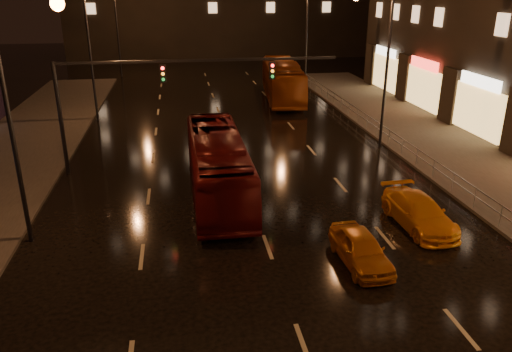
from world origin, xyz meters
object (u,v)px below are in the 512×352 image
at_px(bus_curb, 283,81).
at_px(taxi_far, 419,212).
at_px(taxi_near, 361,249).
at_px(bus_red, 218,165).

distance_m(bus_curb, taxi_far, 26.50).
bearing_deg(bus_curb, taxi_near, -89.94).
relative_size(bus_red, bus_curb, 0.90).
distance_m(bus_red, taxi_far, 9.78).
bearing_deg(taxi_near, bus_red, 119.07).
bearing_deg(taxi_far, bus_curb, 88.24).
bearing_deg(taxi_far, bus_red, 145.90).
height_order(bus_red, taxi_near, bus_red).
xyz_separation_m(bus_red, bus_curb, (7.75, 21.45, 0.17)).
relative_size(bus_red, taxi_far, 2.43).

